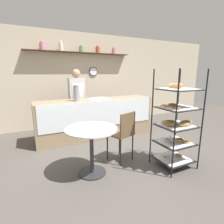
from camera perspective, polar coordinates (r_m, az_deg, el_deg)
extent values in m
plane|color=#4C4742|center=(3.32, 3.77, -15.25)|extent=(14.00, 14.00, 0.00)
cube|color=beige|center=(5.41, -10.32, 10.19)|extent=(10.00, 0.06, 2.70)
cube|color=#4C331E|center=(5.29, -10.20, 18.55)|extent=(3.01, 0.24, 0.02)
cylinder|color=#CC7F99|center=(5.12, -21.74, 19.23)|extent=(0.15, 0.15, 0.18)
sphere|color=#CC7F99|center=(5.13, -21.85, 20.51)|extent=(0.08, 0.08, 0.08)
cylinder|color=silver|center=(5.18, -16.31, 19.70)|extent=(0.11, 0.11, 0.22)
sphere|color=silver|center=(5.20, -16.40, 21.10)|extent=(0.06, 0.06, 0.06)
cylinder|color=#669966|center=(5.31, -10.00, 19.46)|extent=(0.13, 0.13, 0.15)
sphere|color=#669966|center=(5.32, -10.04, 20.50)|extent=(0.07, 0.07, 0.07)
cylinder|color=#B24C33|center=(5.47, -4.68, 19.47)|extent=(0.13, 0.13, 0.17)
sphere|color=#B24C33|center=(5.49, -4.70, 20.56)|extent=(0.07, 0.07, 0.07)
cylinder|color=#CC7F99|center=(5.69, 0.64, 19.19)|extent=(0.13, 0.13, 0.16)
sphere|color=#CC7F99|center=(5.70, 0.64, 20.19)|extent=(0.07, 0.07, 0.07)
cylinder|color=navy|center=(5.49, -6.13, 13.00)|extent=(0.26, 0.03, 0.26)
cylinder|color=white|center=(5.47, -6.06, 13.00)|extent=(0.23, 0.00, 0.23)
cube|color=#937A5B|center=(4.32, -5.20, -1.98)|extent=(2.83, 0.60, 0.94)
cube|color=silver|center=(4.00, -3.67, -0.62)|extent=(2.72, 0.01, 0.60)
cylinder|color=black|center=(2.64, 19.94, -4.51)|extent=(0.02, 0.02, 1.61)
cylinder|color=black|center=(3.07, 27.45, -2.86)|extent=(0.02, 0.02, 1.61)
cylinder|color=black|center=(3.01, 12.84, -2.03)|extent=(0.02, 0.02, 1.61)
cylinder|color=black|center=(3.40, 20.43, -0.88)|extent=(0.02, 0.02, 1.61)
cube|color=black|center=(3.25, 19.28, -14.25)|extent=(0.55, 0.50, 0.01)
cube|color=white|center=(3.25, 19.30, -14.06)|extent=(0.49, 0.44, 0.01)
torus|color=tan|center=(3.35, 21.04, -13.01)|extent=(0.12, 0.12, 0.03)
torus|color=silver|center=(3.19, 17.05, -13.99)|extent=(0.10, 0.10, 0.03)
cube|color=black|center=(3.14, 19.67, -9.42)|extent=(0.55, 0.50, 0.01)
cube|color=white|center=(3.13, 19.69, -9.21)|extent=(0.49, 0.44, 0.01)
torus|color=#EAB2C1|center=(3.11, 17.76, -8.73)|extent=(0.12, 0.12, 0.04)
torus|color=gold|center=(3.19, 21.17, -8.46)|extent=(0.14, 0.14, 0.04)
torus|color=tan|center=(3.17, 23.13, -8.84)|extent=(0.12, 0.12, 0.03)
cube|color=black|center=(3.04, 20.08, -4.25)|extent=(0.55, 0.50, 0.01)
cube|color=white|center=(3.04, 20.09, -4.03)|extent=(0.49, 0.44, 0.01)
ellipsoid|color=olive|center=(2.91, 18.90, -3.80)|extent=(0.23, 0.11, 0.07)
ellipsoid|color=tan|center=(3.03, 17.16, -3.18)|extent=(0.18, 0.13, 0.06)
ellipsoid|color=olive|center=(3.09, 23.09, -3.18)|extent=(0.23, 0.15, 0.08)
ellipsoid|color=#B27F47|center=(2.99, 18.14, -3.25)|extent=(0.26, 0.15, 0.08)
ellipsoid|color=tan|center=(2.98, 22.59, -3.69)|extent=(0.20, 0.12, 0.08)
cube|color=black|center=(2.98, 20.50, 1.21)|extent=(0.55, 0.50, 0.01)
cube|color=white|center=(2.97, 20.51, 1.43)|extent=(0.49, 0.44, 0.01)
torus|color=tan|center=(2.93, 16.73, 1.97)|extent=(0.12, 0.12, 0.03)
torus|color=brown|center=(3.05, 19.11, 2.26)|extent=(0.13, 0.13, 0.04)
torus|color=brown|center=(2.80, 20.19, 1.32)|extent=(0.13, 0.13, 0.04)
cube|color=black|center=(2.94, 20.93, 6.86)|extent=(0.55, 0.50, 0.01)
cube|color=white|center=(2.94, 20.95, 7.09)|extent=(0.49, 0.44, 0.01)
ellipsoid|color=#B27F47|center=(2.99, 19.19, 8.15)|extent=(0.20, 0.12, 0.08)
ellipsoid|color=olive|center=(2.91, 20.69, 8.03)|extent=(0.21, 0.13, 0.09)
cube|color=#282833|center=(4.74, -11.12, -1.06)|extent=(0.24, 0.19, 0.91)
cube|color=#B2B2B7|center=(4.63, -11.49, 7.60)|extent=(0.40, 0.22, 0.52)
cube|color=silver|center=(4.53, -11.07, 6.32)|extent=(0.28, 0.01, 0.44)
sphere|color=tan|center=(4.62, -11.70, 12.25)|extent=(0.22, 0.22, 0.22)
cylinder|color=#262628|center=(2.95, -6.45, -18.95)|extent=(0.44, 0.44, 0.02)
cylinder|color=#333338|center=(2.78, -6.63, -12.62)|extent=(0.06, 0.06, 0.70)
cylinder|color=white|center=(2.65, -6.83, -5.51)|extent=(0.79, 0.79, 0.02)
cylinder|color=black|center=(3.45, 2.45, -9.81)|extent=(0.02, 0.02, 0.48)
cylinder|color=black|center=(3.23, -1.52, -11.35)|extent=(0.02, 0.02, 0.48)
cylinder|color=black|center=(3.25, 6.71, -11.28)|extent=(0.02, 0.02, 0.48)
cylinder|color=black|center=(3.03, 2.79, -13.09)|extent=(0.02, 0.02, 0.48)
cube|color=brown|center=(3.14, 2.65, -7.13)|extent=(0.48, 0.48, 0.03)
cube|color=brown|center=(2.97, 5.19, -4.04)|extent=(0.35, 0.14, 0.40)
cylinder|color=gray|center=(3.97, -11.54, 5.85)|extent=(0.13, 0.13, 0.33)
ellipsoid|color=gray|center=(3.95, -11.66, 8.49)|extent=(0.11, 0.11, 0.05)
cube|color=white|center=(4.26, -4.44, 4.36)|extent=(0.51, 0.32, 0.01)
torus|color=silver|center=(4.18, -4.85, 4.54)|extent=(0.13, 0.13, 0.04)
torus|color=silver|center=(4.26, -3.68, 4.68)|extent=(0.13, 0.13, 0.03)
torus|color=gold|center=(4.29, -4.98, 4.67)|extent=(0.10, 0.10, 0.03)
torus|color=silver|center=(4.21, -5.93, 4.55)|extent=(0.11, 0.11, 0.03)
torus|color=#EAB2C1|center=(4.19, -5.55, 4.50)|extent=(0.13, 0.13, 0.03)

